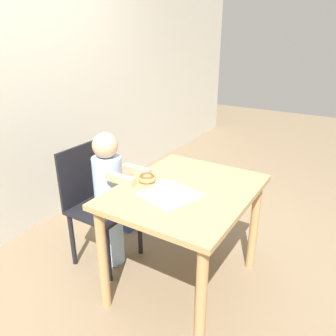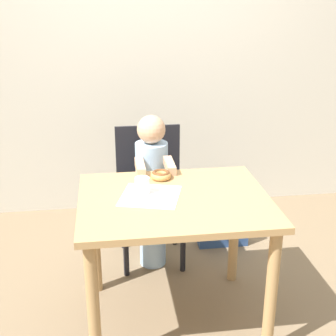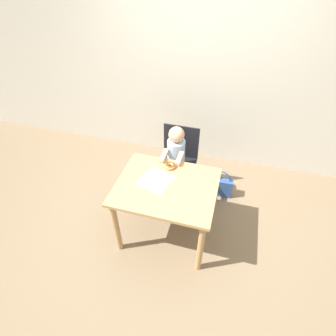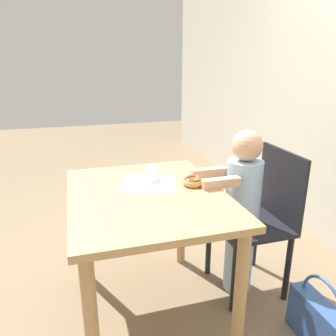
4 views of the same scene
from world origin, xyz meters
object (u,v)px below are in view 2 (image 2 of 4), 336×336
donut (161,175)px  handbag (223,227)px  chair (150,192)px  child_figure (152,190)px  cup (142,186)px

donut → handbag: size_ratio=0.30×
donut → chair: bearing=92.5°
child_figure → cup: 0.58m
donut → cup: (-0.12, -0.19, 0.02)m
donut → child_figure: bearing=93.4°
cup → child_figure: bearing=78.7°
chair → handbag: chair is taller
cup → donut: bearing=57.7°
chair → cup: 0.72m
child_figure → handbag: size_ratio=2.60×
chair → handbag: size_ratio=2.26×
chair → child_figure: bearing=-90.0°
donut → handbag: donut is taller
child_figure → handbag: child_figure is taller
donut → cup: 0.23m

